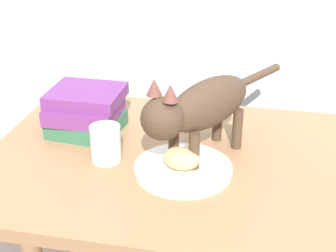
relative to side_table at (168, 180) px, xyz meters
The scene contains 6 objects.
side_table is the anchor object (origin of this frame).
plate 0.10m from the side_table, 51.70° to the right, with size 0.22×0.22×0.01m, color silver.
bread_roll 0.13m from the side_table, 57.13° to the right, with size 0.08×0.06×0.05m, color #E0BC7A.
cat 0.21m from the side_table, ahead, with size 0.28×0.42×0.23m.
book_stack 0.28m from the side_table, 158.97° to the left, with size 0.18×0.17×0.11m.
candle_jar 0.18m from the side_table, 162.61° to the right, with size 0.07×0.07×0.08m.
Camera 1 is at (0.20, -0.97, 1.10)m, focal length 52.07 mm.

